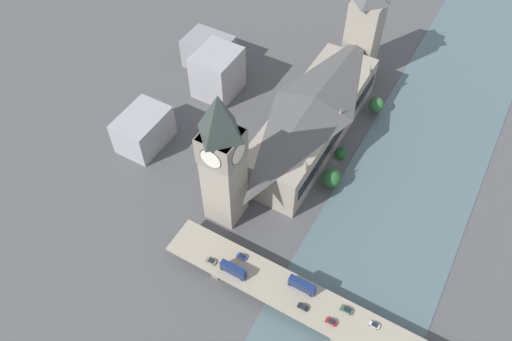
% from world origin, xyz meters
% --- Properties ---
extents(ground_plane, '(600.00, 600.00, 0.00)m').
position_xyz_m(ground_plane, '(0.00, 0.00, 0.00)').
color(ground_plane, '#4C4C4F').
extents(river_water, '(56.89, 360.00, 0.30)m').
position_xyz_m(river_water, '(-34.45, 0.00, 0.15)').
color(river_water, '#4C6066').
rests_on(river_water, ground_plane).
extents(parliament_hall, '(28.15, 91.85, 27.05)m').
position_xyz_m(parliament_hall, '(16.84, -8.00, 13.44)').
color(parliament_hall, gray).
rests_on(parliament_hall, ground_plane).
extents(clock_tower, '(14.98, 14.98, 67.40)m').
position_xyz_m(clock_tower, '(29.43, 48.79, 35.58)').
color(clock_tower, gray).
rests_on(clock_tower, ground_plane).
extents(victoria_tower, '(15.67, 15.67, 54.72)m').
position_xyz_m(victoria_tower, '(16.90, -65.76, 25.36)').
color(victoria_tower, gray).
rests_on(victoria_tower, ground_plane).
extents(road_bridge, '(145.78, 15.84, 6.41)m').
position_xyz_m(road_bridge, '(-34.45, 71.58, 5.21)').
color(road_bridge, gray).
rests_on(road_bridge, ground_plane).
extents(double_decker_bus_lead, '(10.61, 2.59, 5.08)m').
position_xyz_m(double_decker_bus_lead, '(-15.90, 68.06, 9.20)').
color(double_decker_bus_lead, navy).
rests_on(double_decker_bus_lead, road_bridge).
extents(double_decker_bus_mid, '(10.76, 2.58, 4.92)m').
position_xyz_m(double_decker_bus_mid, '(9.56, 75.26, 9.12)').
color(double_decker_bus_mid, navy).
rests_on(double_decker_bus_mid, road_bridge).
extents(car_northbound_lead, '(4.00, 1.82, 1.26)m').
position_xyz_m(car_northbound_lead, '(-44.79, 68.01, 7.05)').
color(car_northbound_lead, silver).
rests_on(car_northbound_lead, road_bridge).
extents(car_northbound_mid, '(4.67, 1.91, 1.34)m').
position_xyz_m(car_northbound_mid, '(-34.03, 67.67, 7.09)').
color(car_northbound_mid, '#2D5638').
rests_on(car_northbound_mid, road_bridge).
extents(car_northbound_tail, '(4.06, 1.80, 1.43)m').
position_xyz_m(car_northbound_tail, '(-19.78, 74.64, 7.12)').
color(car_northbound_tail, black).
rests_on(car_northbound_tail, road_bridge).
extents(car_southbound_lead, '(4.14, 1.93, 1.32)m').
position_xyz_m(car_southbound_lead, '(19.54, 75.56, 7.07)').
color(car_southbound_lead, slate).
rests_on(car_southbound_lead, road_bridge).
extents(car_southbound_mid, '(4.11, 1.79, 1.44)m').
position_xyz_m(car_southbound_mid, '(-30.99, 74.57, 7.12)').
color(car_southbound_mid, maroon).
rests_on(car_southbound_mid, road_bridge).
extents(car_southbound_tail, '(3.89, 1.77, 1.52)m').
position_xyz_m(car_southbound_tail, '(10.18, 67.92, 7.16)').
color(car_southbound_tail, navy).
rests_on(car_southbound_tail, road_bridge).
extents(city_block_west, '(24.45, 19.08, 16.79)m').
position_xyz_m(city_block_west, '(90.14, -30.85, 8.39)').
color(city_block_west, gray).
rests_on(city_block_west, ground_plane).
extents(city_block_center, '(18.30, 25.50, 17.36)m').
position_xyz_m(city_block_center, '(84.47, 33.81, 8.68)').
color(city_block_center, '#939399').
rests_on(city_block_center, ground_plane).
extents(city_block_east, '(20.24, 23.10, 24.21)m').
position_xyz_m(city_block_east, '(74.01, -14.94, 12.10)').
color(city_block_east, '#939399').
rests_on(city_block_east, ground_plane).
extents(tree_embankment_near, '(6.11, 6.11, 8.11)m').
position_xyz_m(tree_embankment_near, '(-1.43, -1.97, 5.04)').
color(tree_embankment_near, brown).
rests_on(tree_embankment_near, ground_plane).
extents(tree_embankment_mid, '(7.66, 7.66, 9.96)m').
position_xyz_m(tree_embankment_mid, '(-3.93, -39.72, 6.11)').
color(tree_embankment_mid, brown).
rests_on(tree_embankment_mid, ground_plane).
extents(tree_embankment_far, '(8.67, 8.67, 10.19)m').
position_xyz_m(tree_embankment_far, '(-3.77, 13.91, 5.84)').
color(tree_embankment_far, brown).
rests_on(tree_embankment_far, ground_plane).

